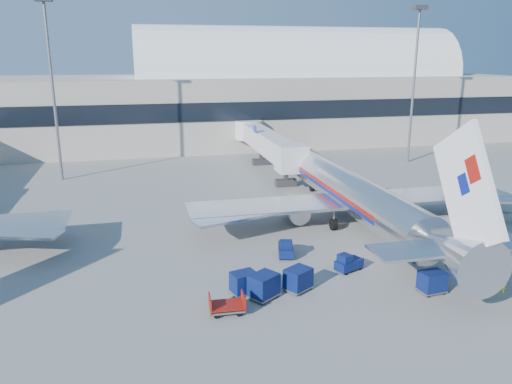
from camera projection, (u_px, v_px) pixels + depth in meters
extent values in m
plane|color=gray|center=(266.00, 251.00, 41.68)|extent=(260.00, 260.00, 0.00)
cube|color=#B2AA9E|center=(49.00, 113.00, 87.21)|extent=(170.00, 28.00, 12.00)
cube|color=black|center=(33.00, 117.00, 73.84)|extent=(170.00, 0.40, 3.00)
cylinder|color=white|center=(296.00, 76.00, 95.47)|extent=(60.00, 18.00, 18.00)
cylinder|color=silver|center=(350.00, 192.00, 48.73)|extent=(3.80, 28.00, 3.80)
sphere|color=silver|center=(305.00, 163.00, 61.88)|extent=(3.72, 3.72, 3.72)
cone|color=silver|center=(455.00, 252.00, 32.66)|extent=(3.80, 6.00, 3.80)
cube|color=#9A140B|center=(346.00, 187.00, 49.61)|extent=(3.85, 20.16, 0.32)
cube|color=navy|center=(346.00, 190.00, 49.71)|extent=(3.85, 20.16, 0.32)
cube|color=white|center=(467.00, 189.00, 31.03)|extent=(0.35, 7.79, 8.74)
cube|color=silver|center=(451.00, 247.00, 33.08)|extent=(11.00, 3.00, 0.18)
cube|color=silver|center=(354.00, 200.00, 47.95)|extent=(32.00, 5.00, 0.28)
cylinder|color=#B7B7BC|center=(294.00, 209.00, 48.41)|extent=(2.10, 3.80, 2.10)
cylinder|color=#B7B7BC|center=(398.00, 202.00, 50.82)|extent=(2.10, 3.80, 2.10)
cylinder|color=black|center=(312.00, 188.00, 59.71)|extent=(0.40, 0.90, 0.90)
cube|color=silver|center=(266.00, 141.00, 70.46)|extent=(2.70, 24.00, 2.70)
cube|color=silver|center=(291.00, 158.00, 59.00)|extent=(3.40, 3.20, 3.20)
cylinder|color=silver|center=(249.00, 130.00, 81.26)|extent=(4.40, 4.40, 3.00)
cube|color=#2D2D30|center=(286.00, 172.00, 61.65)|extent=(0.50, 0.50, 3.00)
cube|color=#2D2D30|center=(286.00, 183.00, 62.01)|extent=(2.60, 1.00, 0.90)
cube|color=#2D2D30|center=(261.00, 153.00, 73.86)|extent=(0.50, 0.50, 3.00)
cube|color=#2D2D30|center=(261.00, 162.00, 74.21)|extent=(2.60, 1.00, 0.90)
cube|color=navy|center=(255.00, 129.00, 69.63)|extent=(0.12, 1.40, 0.90)
cylinder|color=slate|center=(53.00, 95.00, 62.56)|extent=(0.36, 0.36, 22.00)
cylinder|color=slate|center=(413.00, 89.00, 73.50)|extent=(0.36, 0.36, 22.00)
cube|color=#2D2D30|center=(420.00, 7.00, 70.51)|extent=(2.00, 1.20, 0.60)
cube|color=#9E9E96|center=(444.00, 222.00, 47.38)|extent=(3.00, 0.55, 0.90)
cube|color=#9E9E96|center=(475.00, 220.00, 48.10)|extent=(3.00, 0.55, 0.90)
cube|color=#9E9E96|center=(504.00, 217.00, 48.82)|extent=(3.00, 0.55, 0.90)
cube|color=#0A174D|center=(349.00, 264.00, 37.70)|extent=(2.39, 1.82, 0.70)
cube|color=#0A174D|center=(345.00, 259.00, 37.28)|extent=(1.14, 1.19, 0.65)
cylinder|color=black|center=(351.00, 263.00, 38.51)|extent=(0.56, 0.39, 0.52)
cube|color=#0A174D|center=(417.00, 242.00, 42.22)|extent=(2.14, 2.39, 0.71)
cube|color=#0A174D|center=(412.00, 234.00, 42.37)|extent=(1.26, 1.24, 0.66)
cylinder|color=black|center=(428.00, 245.00, 42.11)|extent=(0.47, 0.55, 0.53)
cube|color=#0A174D|center=(286.00, 250.00, 40.41)|extent=(1.65, 2.49, 0.75)
cube|color=#0A174D|center=(286.00, 245.00, 39.77)|extent=(1.18, 1.11, 0.70)
cylinder|color=black|center=(280.00, 249.00, 41.25)|extent=(0.35, 0.59, 0.56)
cube|color=#0A174D|center=(298.00, 278.00, 34.39)|extent=(2.19, 2.07, 1.40)
cube|color=slate|center=(298.00, 287.00, 34.58)|extent=(2.30, 2.17, 0.10)
cylinder|color=black|center=(298.00, 282.00, 35.40)|extent=(0.41, 0.34, 0.39)
cube|color=#0A174D|center=(264.00, 285.00, 33.28)|extent=(2.32, 2.22, 1.48)
cube|color=slate|center=(264.00, 295.00, 33.48)|extent=(2.43, 2.32, 0.10)
cylinder|color=black|center=(264.00, 289.00, 34.36)|extent=(0.43, 0.37, 0.41)
cube|color=#0A174D|center=(244.00, 282.00, 33.95)|extent=(1.95, 1.70, 1.34)
cube|color=slate|center=(244.00, 291.00, 34.13)|extent=(2.05, 1.77, 0.09)
cylinder|color=black|center=(249.00, 286.00, 34.87)|extent=(0.40, 0.24, 0.37)
cube|color=#0A174D|center=(432.00, 281.00, 34.07)|extent=(1.77, 1.45, 1.33)
cube|color=slate|center=(431.00, 290.00, 34.25)|extent=(1.87, 1.51, 0.09)
cylinder|color=black|center=(434.00, 286.00, 34.92)|extent=(0.38, 0.18, 0.37)
cube|color=#0A174D|center=(484.00, 261.00, 37.30)|extent=(1.93, 1.68, 1.33)
cube|color=slate|center=(483.00, 270.00, 37.47)|extent=(2.03, 1.75, 0.09)
cylinder|color=black|center=(488.00, 267.00, 37.94)|extent=(0.39, 0.24, 0.37)
cube|color=slate|center=(227.00, 308.00, 31.50)|extent=(2.28, 1.60, 0.12)
cube|color=maroon|center=(227.00, 305.00, 31.45)|extent=(2.28, 1.65, 0.08)
cylinder|color=black|center=(237.00, 305.00, 32.19)|extent=(0.41, 0.18, 0.40)
imported|color=#9EDD17|center=(502.00, 280.00, 34.15)|extent=(0.73, 0.79, 1.80)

